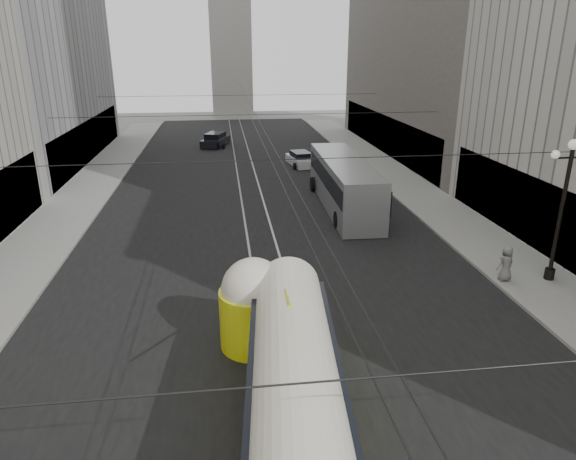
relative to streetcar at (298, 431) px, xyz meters
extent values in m
cube|color=black|center=(0.47, 24.45, -1.65)|extent=(20.00, 85.00, 0.02)
cube|color=gray|center=(-11.53, 27.95, -1.57)|extent=(4.00, 72.00, 0.15)
cube|color=gray|center=(12.47, 27.95, -1.57)|extent=(4.00, 72.00, 0.15)
cube|color=gray|center=(-0.28, 24.45, -1.65)|extent=(0.12, 85.00, 0.04)
cube|color=gray|center=(1.22, 24.45, -1.65)|extent=(0.12, 85.00, 0.04)
cube|color=black|center=(-13.58, 39.95, 0.35)|extent=(0.10, 25.20, 3.60)
cube|color=black|center=(14.52, 13.95, 0.35)|extent=(0.10, 18.00, 3.60)
cube|color=black|center=(14.52, 39.95, 0.35)|extent=(0.10, 28.80, 3.60)
cube|color=#B2AFA8|center=(0.47, 71.95, 10.35)|extent=(6.00, 6.00, 24.00)
cylinder|color=black|center=(13.07, 9.95, 1.50)|extent=(0.18, 0.18, 6.00)
cylinder|color=black|center=(13.07, 9.95, -1.25)|extent=(0.44, 0.44, 0.50)
cylinder|color=black|center=(13.07, 9.95, 4.10)|extent=(1.60, 0.08, 0.08)
sphere|color=white|center=(13.07, 9.95, 4.65)|extent=(0.44, 0.44, 0.44)
sphere|color=white|center=(12.32, 9.95, 4.25)|extent=(0.36, 0.36, 0.36)
cylinder|color=black|center=(0.47, -4.05, 4.35)|extent=(25.00, 0.03, 0.03)
cylinder|color=black|center=(0.47, 9.95, 4.35)|extent=(25.00, 0.03, 0.03)
cylinder|color=black|center=(0.47, 23.95, 4.35)|extent=(25.00, 0.03, 0.03)
cylinder|color=black|center=(0.47, 37.95, 4.35)|extent=(25.00, 0.03, 0.03)
cylinder|color=black|center=(0.47, 27.95, 4.15)|extent=(0.03, 72.00, 0.03)
cylinder|color=black|center=(0.87, 27.95, 4.15)|extent=(0.03, 72.00, 0.03)
cube|color=yellow|center=(0.00, 0.00, -0.66)|extent=(3.66, 13.30, 1.59)
cube|color=black|center=(0.00, 0.00, 0.37)|extent=(3.66, 13.11, 0.80)
cylinder|color=silver|center=(0.00, 0.00, 0.65)|extent=(3.36, 13.08, 2.16)
cylinder|color=yellow|center=(-0.61, 6.44, -0.57)|extent=(2.44, 2.44, 2.16)
sphere|color=silver|center=(-0.61, 6.44, 0.55)|extent=(2.25, 2.25, 2.25)
cube|color=#A8ACAE|center=(6.40, 22.55, -0.03)|extent=(2.96, 12.58, 3.13)
cube|color=black|center=(6.40, 22.55, 0.49)|extent=(2.97, 12.14, 1.15)
cube|color=black|center=(6.40, 16.34, 0.33)|extent=(2.40, 0.17, 1.46)
cylinder|color=black|center=(5.10, 18.36, -1.13)|extent=(0.30, 1.04, 1.04)
cylinder|color=black|center=(7.71, 18.36, -1.13)|extent=(0.30, 1.04, 1.04)
cylinder|color=black|center=(5.10, 26.74, -1.13)|extent=(0.30, 1.04, 1.04)
cylinder|color=black|center=(7.71, 26.74, -1.13)|extent=(0.30, 1.04, 1.04)
cube|color=white|center=(5.50, 35.29, -1.22)|extent=(2.30, 4.26, 0.72)
cube|color=black|center=(5.50, 35.29, -0.71)|extent=(1.81, 2.43, 0.68)
cylinder|color=black|center=(4.75, 33.92, -1.36)|extent=(0.22, 0.57, 0.57)
cylinder|color=black|center=(6.24, 33.92, -1.36)|extent=(0.22, 0.57, 0.57)
cylinder|color=black|center=(4.75, 36.66, -1.36)|extent=(0.22, 0.57, 0.57)
cylinder|color=black|center=(6.24, 36.66, -1.36)|extent=(0.22, 0.57, 0.57)
cube|color=black|center=(-2.14, 45.92, -1.16)|extent=(3.26, 4.94, 0.81)
cube|color=black|center=(-2.14, 45.92, -0.59)|extent=(2.38, 2.92, 0.77)
cylinder|color=black|center=(-2.98, 44.37, -1.32)|extent=(0.22, 0.65, 0.65)
cylinder|color=black|center=(-1.29, 44.37, -1.32)|extent=(0.22, 0.65, 0.65)
cylinder|color=black|center=(-2.98, 47.48, -1.32)|extent=(0.22, 0.65, 0.65)
cylinder|color=black|center=(-1.29, 47.48, -1.32)|extent=(0.22, 0.65, 0.65)
imported|color=slate|center=(10.97, 10.10, -0.69)|extent=(0.89, 0.66, 1.63)
camera|label=1|loc=(-1.48, -9.62, 8.52)|focal=32.00mm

